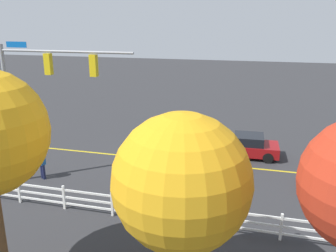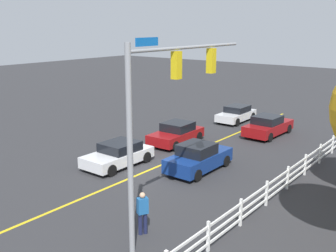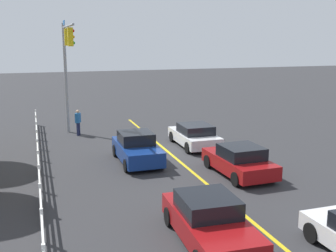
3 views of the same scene
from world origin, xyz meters
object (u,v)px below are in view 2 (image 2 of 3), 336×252
(car_1, at_px, (268,126))
(car_4, at_px, (236,114))
(car_0, at_px, (198,158))
(car_3, at_px, (118,154))
(car_2, at_px, (176,134))
(pedestrian, at_px, (143,211))

(car_1, bearing_deg, car_4, 60.08)
(car_0, height_order, car_3, car_0)
(car_1, bearing_deg, car_3, 162.89)
(car_0, bearing_deg, car_1, 0.72)
(car_3, relative_size, car_4, 1.03)
(car_2, relative_size, car_4, 1.05)
(car_1, distance_m, car_4, 4.55)
(car_3, bearing_deg, car_2, -179.21)
(car_3, bearing_deg, pedestrian, 51.40)
(car_0, xyz_separation_m, pedestrian, (7.06, 2.22, 0.20))
(car_2, xyz_separation_m, pedestrian, (10.50, 6.28, 0.25))
(car_3, height_order, car_4, car_3)
(car_2, relative_size, car_3, 1.02)
(car_0, distance_m, pedestrian, 7.41)
(pedestrian, bearing_deg, car_2, 148.44)
(car_1, relative_size, car_4, 1.13)
(car_2, bearing_deg, car_0, 47.66)
(car_2, bearing_deg, car_4, 177.24)
(car_1, xyz_separation_m, car_3, (11.18, -3.88, -0.04))
(car_3, height_order, pedestrian, pedestrian)
(car_2, distance_m, car_3, 5.53)
(car_0, distance_m, car_3, 4.51)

